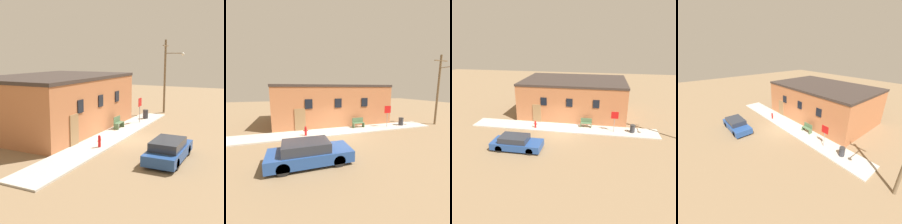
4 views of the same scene
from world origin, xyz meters
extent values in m
plane|color=#846B4C|center=(0.00, 0.00, 0.00)|extent=(80.00, 80.00, 0.00)
cube|color=#BCB7AD|center=(0.00, 1.19, 0.05)|extent=(20.16, 2.38, 0.10)
cube|color=#B26B42|center=(0.58, 6.48, 2.11)|extent=(12.61, 8.19, 4.21)
cube|color=#382D28|center=(0.58, 6.48, 4.33)|extent=(12.71, 8.29, 0.24)
cube|color=black|center=(-2.36, 2.35, 2.61)|extent=(0.70, 0.08, 0.90)
cube|color=black|center=(0.58, 2.35, 2.61)|extent=(0.70, 0.08, 0.90)
cube|color=black|center=(3.52, 2.35, 2.61)|extent=(0.70, 0.08, 0.90)
cube|color=#937047|center=(-3.20, 2.35, 1.10)|extent=(1.00, 0.08, 2.20)
cylinder|color=red|center=(-2.89, 0.62, 0.44)|extent=(0.19, 0.19, 0.67)
sphere|color=red|center=(-2.89, 0.62, 0.82)|extent=(0.17, 0.17, 0.17)
cylinder|color=red|center=(-3.04, 0.62, 0.54)|extent=(0.11, 0.09, 0.09)
cylinder|color=red|center=(-2.74, 0.62, 0.54)|extent=(0.11, 0.09, 0.09)
cylinder|color=gray|center=(5.50, 1.03, 1.20)|extent=(0.06, 0.06, 2.19)
cube|color=red|center=(5.50, 1.01, 1.93)|extent=(0.74, 0.02, 0.74)
cube|color=#4C6B47|center=(1.98, 1.70, 0.33)|extent=(0.08, 0.44, 0.45)
cube|color=#4C6B47|center=(3.10, 1.70, 0.33)|extent=(0.08, 0.44, 0.45)
cube|color=#4C6B47|center=(2.54, 1.70, 0.57)|extent=(1.20, 0.44, 0.04)
cube|color=#4C6B47|center=(2.54, 1.90, 0.84)|extent=(1.20, 0.04, 0.48)
cylinder|color=#333338|center=(7.39, 1.14, 0.49)|extent=(0.49, 0.49, 0.76)
cylinder|color=#2D2D2D|center=(7.39, 1.14, 0.90)|extent=(0.52, 0.52, 0.06)
cylinder|color=brown|center=(11.68, 0.62, 3.82)|extent=(0.22, 0.22, 7.64)
cylinder|color=brown|center=(11.68, -0.29, 6.26)|extent=(0.08, 1.82, 0.08)
sphere|color=silver|center=(11.68, -1.20, 6.16)|extent=(0.32, 0.32, 0.32)
cube|color=brown|center=(11.68, 0.62, 7.03)|extent=(1.80, 0.10, 0.10)
cylinder|color=black|center=(-1.75, -3.29, 0.32)|extent=(0.65, 0.20, 0.65)
cylinder|color=black|center=(-1.75, -4.93, 0.32)|extent=(0.65, 0.20, 0.65)
cylinder|color=black|center=(-4.52, -3.29, 0.32)|extent=(0.65, 0.20, 0.65)
cylinder|color=black|center=(-4.52, -4.93, 0.32)|extent=(0.65, 0.20, 0.65)
cube|color=#23478C|center=(-3.14, -4.11, 0.48)|extent=(4.48, 1.85, 0.60)
cube|color=#282D38|center=(-3.36, -4.11, 1.03)|extent=(2.46, 1.62, 0.51)
camera|label=1|loc=(-20.30, -8.80, 6.06)|focal=50.00mm
camera|label=2|loc=(-4.09, -11.89, 4.07)|focal=24.00mm
camera|label=3|loc=(3.98, -20.52, 9.61)|focal=35.00mm
camera|label=4|loc=(12.80, -9.07, 8.71)|focal=24.00mm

